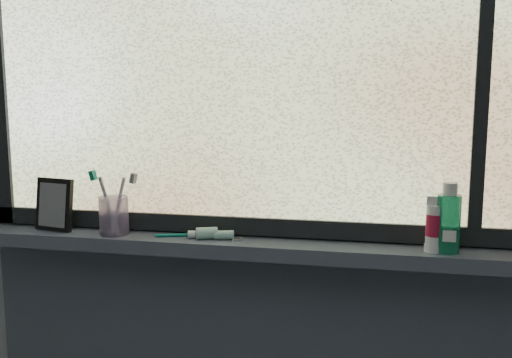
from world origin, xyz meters
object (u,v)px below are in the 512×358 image
object	(u,v)px
mouthwash_bottle	(449,218)
cream_tube	(434,222)
vanity_mirror	(54,204)
toothbrush_cup	(114,216)

from	to	relation	value
mouthwash_bottle	cream_tube	size ratio (longest dim) A/B	1.45
vanity_mirror	cream_tube	size ratio (longest dim) A/B	1.50
toothbrush_cup	mouthwash_bottle	distance (m)	0.92
toothbrush_cup	cream_tube	size ratio (longest dim) A/B	1.06
vanity_mirror	mouthwash_bottle	xyz separation A→B (m)	(1.11, -0.02, 0.01)
vanity_mirror	mouthwash_bottle	distance (m)	1.11
mouthwash_bottle	cream_tube	distance (m)	0.04
mouthwash_bottle	cream_tube	bearing A→B (deg)	-179.08
vanity_mirror	toothbrush_cup	bearing A→B (deg)	6.73
toothbrush_cup	mouthwash_bottle	size ratio (longest dim) A/B	0.74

